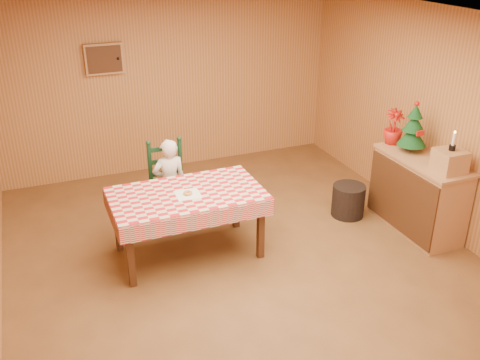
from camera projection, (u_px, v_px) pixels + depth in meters
name	position (u px, v px, depth m)	size (l,w,h in m)	color
ground	(247.00, 265.00, 5.87)	(6.00, 6.00, 0.00)	brown
cabin_walls	(228.00, 91.00, 5.54)	(5.10, 6.05, 2.65)	#B87A42
dining_table	(187.00, 199.00, 5.81)	(1.66, 0.96, 0.77)	#482713
ladder_chair	(169.00, 186.00, 6.54)	(0.44, 0.40, 1.08)	black
seated_child	(170.00, 183.00, 6.47)	(0.41, 0.27, 1.12)	silver
napkin	(188.00, 194.00, 5.73)	(0.26, 0.26, 0.00)	white
donut	(188.00, 193.00, 5.72)	(0.10, 0.10, 0.03)	#C49346
shelf_unit	(418.00, 194.00, 6.42)	(0.54, 1.24, 0.93)	tan
crate	(450.00, 161.00, 5.83)	(0.30, 0.30, 0.25)	tan
christmas_tree	(413.00, 129.00, 6.31)	(0.34, 0.34, 0.62)	#482713
flower_arrangement	(394.00, 127.00, 6.58)	(0.24, 0.24, 0.43)	#B11810
candle_set	(453.00, 145.00, 5.75)	(0.07, 0.07, 0.22)	black
storage_bin	(348.00, 201.00, 6.83)	(0.41, 0.41, 0.41)	black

